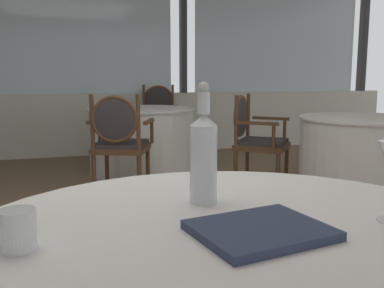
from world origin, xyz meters
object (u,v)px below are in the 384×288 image
object	(u,v)px
water_tumbler	(18,230)
menu_book	(260,230)
dining_chair_1_0	(157,115)
dining_chair_1_1	(119,137)
water_bottle	(203,155)
dining_chair_2_1	(254,134)

from	to	relation	value
water_tumbler	menu_book	xyz separation A→B (m)	(0.50, -0.07, -0.03)
dining_chair_1_0	dining_chair_1_1	bearing A→B (deg)	-0.00
water_tumbler	dining_chair_1_1	world-z (taller)	dining_chair_1_1
menu_book	dining_chair_1_0	bearing A→B (deg)	70.70
menu_book	dining_chair_1_1	bearing A→B (deg)	79.08
water_bottle	menu_book	bearing A→B (deg)	-81.23
dining_chair_1_0	menu_book	bearing A→B (deg)	12.09
water_tumbler	dining_chair_1_0	size ratio (longest dim) A/B	0.09
dining_chair_1_0	dining_chair_2_1	bearing A→B (deg)	36.80
dining_chair_1_1	menu_book	bearing A→B (deg)	-159.53
water_tumbler	menu_book	bearing A→B (deg)	-7.44
dining_chair_2_1	water_bottle	bearing A→B (deg)	-77.78
dining_chair_1_0	dining_chair_1_1	world-z (taller)	dining_chair_1_0
water_tumbler	dining_chair_2_1	size ratio (longest dim) A/B	0.09
water_tumbler	dining_chair_1_0	bearing A→B (deg)	74.66
water_tumbler	dining_chair_1_0	distance (m)	4.96
menu_book	dining_chair_1_1	size ratio (longest dim) A/B	0.30
menu_book	dining_chair_1_1	world-z (taller)	dining_chair_1_1
dining_chair_1_0	water_bottle	bearing A→B (deg)	11.03
water_tumbler	dining_chair_1_1	bearing A→B (deg)	79.03
dining_chair_1_0	dining_chair_2_1	distance (m)	2.02
water_bottle	water_tumbler	xyz separation A→B (m)	(-0.46, -0.21, -0.09)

